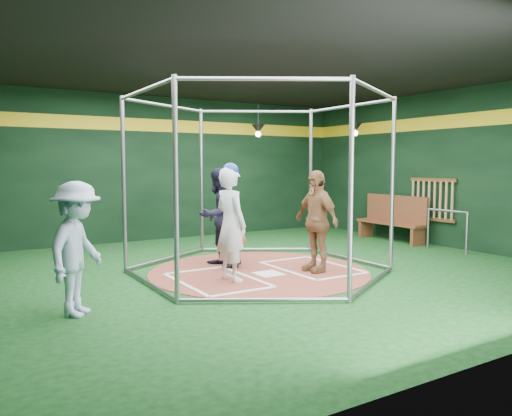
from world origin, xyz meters
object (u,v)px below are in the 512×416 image
umpire (218,215)px  dugout_bench (393,218)px  visitor_leopard (316,221)px  batter_figure (231,223)px

umpire → dugout_bench: size_ratio=0.94×
visitor_leopard → umpire: size_ratio=0.98×
umpire → dugout_bench: bearing=164.9°
visitor_leopard → umpire: 1.90m
umpire → dugout_bench: (4.89, 0.26, -0.34)m
batter_figure → visitor_leopard: batter_figure is taller
batter_figure → umpire: 1.49m
dugout_bench → visitor_leopard: bearing=-154.5°
batter_figure → dugout_bench: size_ratio=0.98×
batter_figure → umpire: batter_figure is taller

